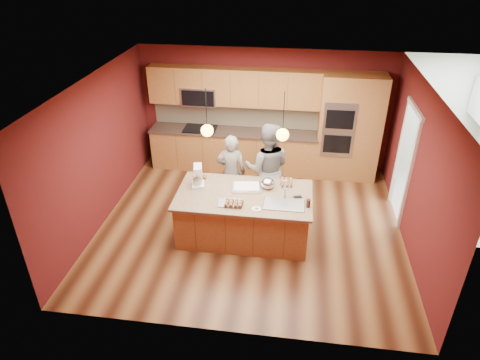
# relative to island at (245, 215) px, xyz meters

# --- Properties ---
(floor) EXTENTS (5.50, 5.50, 0.00)m
(floor) POSITION_rel_island_xyz_m (0.06, 0.30, -0.44)
(floor) COLOR #401F10
(floor) RESTS_ON ground
(ceiling) EXTENTS (5.50, 5.50, 0.00)m
(ceiling) POSITION_rel_island_xyz_m (0.06, 0.30, 2.26)
(ceiling) COLOR silver
(ceiling) RESTS_ON ground
(wall_back) EXTENTS (5.50, 0.00, 5.50)m
(wall_back) POSITION_rel_island_xyz_m (0.06, 2.80, 0.91)
(wall_back) COLOR #531515
(wall_back) RESTS_ON ground
(wall_front) EXTENTS (5.50, 0.00, 5.50)m
(wall_front) POSITION_rel_island_xyz_m (0.06, -2.20, 0.91)
(wall_front) COLOR #531515
(wall_front) RESTS_ON ground
(wall_left) EXTENTS (0.00, 5.00, 5.00)m
(wall_left) POSITION_rel_island_xyz_m (-2.69, 0.30, 0.91)
(wall_left) COLOR #531515
(wall_left) RESTS_ON ground
(wall_right) EXTENTS (0.00, 5.00, 5.00)m
(wall_right) POSITION_rel_island_xyz_m (2.81, 0.30, 0.91)
(wall_right) COLOR #531515
(wall_right) RESTS_ON ground
(cabinet_run) EXTENTS (3.74, 0.64, 2.30)m
(cabinet_run) POSITION_rel_island_xyz_m (-0.62, 2.55, 0.55)
(cabinet_run) COLOR brown
(cabinet_run) RESTS_ON floor
(oven_column) EXTENTS (1.30, 0.62, 2.30)m
(oven_column) POSITION_rel_island_xyz_m (1.91, 2.50, 0.71)
(oven_column) COLOR brown
(oven_column) RESTS_ON floor
(doorway_trim) EXTENTS (0.08, 1.11, 2.20)m
(doorway_trim) POSITION_rel_island_xyz_m (2.79, 1.10, 0.61)
(doorway_trim) COLOR silver
(doorway_trim) RESTS_ON wall_right
(pendant_left) EXTENTS (0.20, 0.20, 0.80)m
(pendant_left) POSITION_rel_island_xyz_m (-0.62, 0.00, 1.57)
(pendant_left) COLOR black
(pendant_left) RESTS_ON ceiling
(pendant_right) EXTENTS (0.20, 0.20, 0.80)m
(pendant_right) POSITION_rel_island_xyz_m (0.59, 0.00, 1.57)
(pendant_right) COLOR black
(pendant_right) RESTS_ON ceiling
(island) EXTENTS (2.32, 1.30, 1.23)m
(island) POSITION_rel_island_xyz_m (0.00, 0.00, 0.00)
(island) COLOR brown
(island) RESTS_ON floor
(person_left) EXTENTS (0.58, 0.41, 1.53)m
(person_left) POSITION_rel_island_xyz_m (-0.38, 0.91, 0.33)
(person_left) COLOR black
(person_left) RESTS_ON floor
(person_right) EXTENTS (0.90, 0.71, 1.80)m
(person_right) POSITION_rel_island_xyz_m (0.30, 0.91, 0.46)
(person_right) COLOR slate
(person_right) RESTS_ON floor
(stand_mixer) EXTENTS (0.26, 0.32, 0.40)m
(stand_mixer) POSITION_rel_island_xyz_m (-0.85, 0.17, 0.59)
(stand_mixer) COLOR white
(stand_mixer) RESTS_ON island
(sheet_cake) EXTENTS (0.56, 0.45, 0.05)m
(sheet_cake) POSITION_rel_island_xyz_m (-0.00, 0.21, 0.44)
(sheet_cake) COLOR white
(sheet_cake) RESTS_ON island
(cooling_rack) EXTENTS (0.42, 0.33, 0.02)m
(cooling_rack) POSITION_rel_island_xyz_m (-0.21, -0.30, 0.43)
(cooling_rack) COLOR #AAADB2
(cooling_rack) RESTS_ON island
(mixing_bowl) EXTENTS (0.24, 0.24, 0.20)m
(mixing_bowl) POSITION_rel_island_xyz_m (0.37, 0.26, 0.51)
(mixing_bowl) COLOR silver
(mixing_bowl) RESTS_ON island
(plate) EXTENTS (0.16, 0.16, 0.01)m
(plate) POSITION_rel_island_xyz_m (0.24, -0.43, 0.42)
(plate) COLOR silver
(plate) RESTS_ON island
(tumbler) EXTENTS (0.07, 0.07, 0.14)m
(tumbler) POSITION_rel_island_xyz_m (1.07, -0.24, 0.49)
(tumbler) COLOR #3D2315
(tumbler) RESTS_ON island
(phone) EXTENTS (0.16, 0.12, 0.01)m
(phone) POSITION_rel_island_xyz_m (0.90, 0.03, 0.42)
(phone) COLOR black
(phone) RESTS_ON island
(cupcakes_left) EXTENTS (0.15, 0.15, 0.07)m
(cupcakes_left) POSITION_rel_island_xyz_m (-0.84, 0.46, 0.45)
(cupcakes_left) COLOR #B6824B
(cupcakes_left) RESTS_ON island
(cupcakes_rack) EXTENTS (0.31, 0.23, 0.07)m
(cupcakes_rack) POSITION_rel_island_xyz_m (-0.14, -0.37, 0.47)
(cupcakes_rack) COLOR #B6824B
(cupcakes_rack) RESTS_ON island
(cupcakes_right) EXTENTS (0.22, 0.30, 0.07)m
(cupcakes_right) POSITION_rel_island_xyz_m (0.68, 0.46, 0.45)
(cupcakes_right) COLOR #B6824B
(cupcakes_right) RESTS_ON island
(washer) EXTENTS (0.64, 0.65, 0.91)m
(washer) POSITION_rel_island_xyz_m (4.24, 1.12, 0.02)
(washer) COLOR white
(washer) RESTS_ON floor
(dryer) EXTENTS (0.66, 0.68, 0.97)m
(dryer) POSITION_rel_island_xyz_m (4.26, 1.86, 0.05)
(dryer) COLOR white
(dryer) RESTS_ON floor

